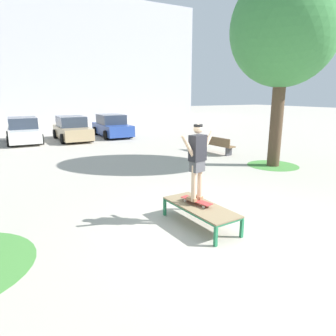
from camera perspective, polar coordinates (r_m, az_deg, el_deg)
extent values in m
plane|color=#B2AA9E|center=(7.05, 9.20, -10.37)|extent=(120.00, 120.00, 0.00)
cube|color=silver|center=(36.80, -25.79, 18.29)|extent=(39.33, 4.00, 13.21)
cube|color=#237A4C|center=(7.37, -0.61, -7.50)|extent=(0.06, 0.06, 0.38)
cube|color=#237A4C|center=(7.74, 3.81, -6.47)|extent=(0.06, 0.06, 0.38)
cube|color=#237A4C|center=(6.02, 8.97, -12.76)|extent=(0.06, 0.06, 0.38)
cube|color=#237A4C|center=(6.47, 13.71, -11.05)|extent=(0.06, 0.06, 0.38)
cylinder|color=#237A4C|center=(6.58, 3.68, -8.18)|extent=(0.19, 1.90, 0.05)
cylinder|color=#237A4C|center=(6.99, 8.35, -6.95)|extent=(0.19, 1.90, 0.05)
cylinder|color=#237A4C|center=(7.47, 1.67, -5.43)|extent=(0.76, 0.11, 0.05)
cylinder|color=#237A4C|center=(6.15, 11.53, -10.07)|extent=(0.76, 0.11, 0.05)
cube|color=#847051|center=(6.77, 6.10, -7.24)|extent=(0.90, 1.95, 0.03)
cube|color=#B23333|center=(6.84, 5.38, -6.11)|extent=(0.39, 0.82, 0.02)
cylinder|color=silver|center=(6.98, 3.24, -6.13)|extent=(0.04, 0.06, 0.06)
cylinder|color=silver|center=(7.08, 4.09, -5.84)|extent=(0.04, 0.06, 0.06)
cylinder|color=silver|center=(6.63, 6.73, -7.31)|extent=(0.04, 0.06, 0.06)
cylinder|color=silver|center=(6.74, 7.57, -6.99)|extent=(0.04, 0.06, 0.06)
cylinder|color=beige|center=(6.63, 4.88, -2.92)|extent=(0.11, 0.11, 0.82)
cube|color=#99704C|center=(6.78, 4.50, -5.87)|extent=(0.16, 0.26, 0.07)
cylinder|color=beige|center=(6.78, 6.02, -2.59)|extent=(0.11, 0.11, 0.82)
cube|color=#99704C|center=(6.92, 5.64, -5.48)|extent=(0.16, 0.26, 0.07)
cube|color=#4C4C51|center=(6.61, 5.53, 0.36)|extent=(0.34, 0.27, 0.24)
cube|color=#232328|center=(6.53, 5.61, 3.77)|extent=(0.40, 0.30, 0.56)
cylinder|color=beige|center=(6.30, 3.79, 4.16)|extent=(0.41, 0.17, 0.52)
cylinder|color=beige|center=(6.74, 7.34, 4.70)|extent=(0.41, 0.17, 0.52)
sphere|color=beige|center=(6.47, 5.70, 7.35)|extent=(0.20, 0.20, 0.20)
cylinder|color=black|center=(6.46, 5.71, 7.97)|extent=(0.19, 0.19, 0.05)
cylinder|color=brown|center=(12.93, 19.74, 8.04)|extent=(0.49, 0.49, 3.51)
ellipsoid|color=#3D8442|center=(13.09, 21.06, 23.23)|extent=(4.01, 4.01, 4.21)
cylinder|color=#47893D|center=(13.19, 19.13, 0.47)|extent=(2.05, 2.05, 0.01)
cube|color=silver|center=(20.42, -25.50, 5.81)|extent=(1.77, 4.23, 0.70)
cube|color=#2D3847|center=(20.50, -25.71, 7.70)|extent=(1.59, 2.12, 0.64)
cylinder|color=black|center=(19.21, -22.73, 5.02)|extent=(0.23, 0.60, 0.60)
cylinder|color=black|center=(19.14, -27.79, 4.48)|extent=(0.23, 0.60, 0.60)
cylinder|color=black|center=(21.78, -23.37, 5.87)|extent=(0.23, 0.60, 0.60)
cylinder|color=black|center=(21.73, -27.84, 5.39)|extent=(0.23, 0.60, 0.60)
cube|color=tan|center=(20.34, -17.57, 6.47)|extent=(1.76, 4.22, 0.70)
cube|color=#2D3847|center=(20.42, -17.80, 8.38)|extent=(1.59, 2.12, 0.64)
cylinder|color=black|center=(19.30, -14.24, 5.70)|extent=(0.23, 0.60, 0.60)
cylinder|color=black|center=(18.94, -19.22, 5.21)|extent=(0.23, 0.60, 0.60)
cylinder|color=black|center=(21.81, -16.06, 6.47)|extent=(0.23, 0.60, 0.60)
cylinder|color=black|center=(21.49, -20.48, 6.04)|extent=(0.23, 0.60, 0.60)
cube|color=#28479E|center=(21.48, -10.48, 7.24)|extent=(1.70, 4.20, 0.70)
cube|color=#2D3847|center=(21.56, -10.68, 9.04)|extent=(1.56, 2.10, 0.64)
cylinder|color=black|center=(20.57, -7.05, 6.49)|extent=(0.22, 0.60, 0.60)
cylinder|color=black|center=(20.02, -11.61, 6.12)|extent=(0.22, 0.60, 0.60)
cylinder|color=black|center=(23.00, -9.45, 7.17)|extent=(0.22, 0.60, 0.60)
cylinder|color=black|center=(22.51, -13.57, 6.83)|extent=(0.22, 0.60, 0.60)
cube|color=brown|center=(15.35, 8.82, 4.47)|extent=(0.72, 2.43, 0.06)
cube|color=brown|center=(15.18, 8.30, 5.23)|extent=(0.32, 2.39, 0.36)
cube|color=#424247|center=(16.09, 6.43, 4.14)|extent=(0.38, 0.12, 0.40)
cube|color=#424247|center=(14.73, 11.37, 3.07)|extent=(0.38, 0.12, 0.40)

